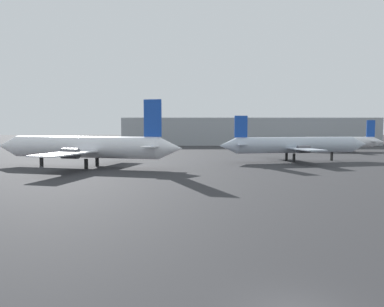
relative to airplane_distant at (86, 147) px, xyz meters
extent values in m
cylinder|color=white|center=(-0.25, 0.06, 0.01)|extent=(26.52, 9.87, 3.65)
cone|color=white|center=(-15.02, 3.70, 0.01)|extent=(4.77, 4.50, 3.65)
cone|color=white|center=(14.52, -3.58, 0.01)|extent=(4.77, 4.50, 3.65)
cube|color=white|center=(1.03, -0.25, -0.54)|extent=(10.66, 27.41, 0.22)
cube|color=white|center=(12.13, -2.99, 0.37)|extent=(3.98, 8.01, 0.15)
cube|color=#1947B2|center=(11.68, -2.88, 4.82)|extent=(2.92, 0.97, 5.98)
cylinder|color=#4C4C54|center=(-0.97, -5.08, -0.72)|extent=(3.07, 2.26, 1.65)
cylinder|color=#4C4C54|center=(1.50, 4.95, -0.72)|extent=(3.07, 2.26, 1.65)
cube|color=black|center=(-8.46, 2.09, -2.62)|extent=(0.56, 0.56, 1.59)
cube|color=black|center=(0.59, -2.04, -2.62)|extent=(0.56, 0.56, 1.59)
cube|color=black|center=(1.47, 1.53, -2.62)|extent=(0.56, 0.56, 1.59)
cylinder|color=#B2BCCC|center=(38.64, 10.36, -0.15)|extent=(24.75, 8.05, 3.14)
cone|color=#B2BCCC|center=(52.38, 13.20, -0.15)|extent=(4.02, 3.77, 3.14)
cone|color=#B2BCCC|center=(24.89, 7.52, -0.15)|extent=(4.02, 3.77, 3.14)
cube|color=#B2BCCC|center=(37.43, 10.11, -0.62)|extent=(7.54, 20.80, 0.19)
cube|color=#B2BCCC|center=(26.97, 7.95, 0.17)|extent=(3.22, 6.92, 0.13)
cube|color=#1947B2|center=(27.36, 8.03, 3.49)|extent=(2.54, 0.75, 4.13)
cylinder|color=#4C4C54|center=(37.36, 14.08, -0.77)|extent=(2.62, 1.88, 1.43)
cylinder|color=#4C4C54|center=(38.94, 6.44, -0.77)|extent=(2.62, 1.88, 1.43)
cube|color=black|center=(46.35, 11.95, -2.56)|extent=(0.47, 0.47, 1.70)
cube|color=black|center=(37.11, 11.67, -2.56)|extent=(0.47, 0.47, 1.70)
cube|color=black|center=(37.75, 8.55, -2.56)|extent=(0.47, 0.47, 1.70)
cylinder|color=white|center=(59.04, 39.34, -0.72)|extent=(18.32, 3.00, 2.78)
cone|color=white|center=(48.37, 39.47, -0.72)|extent=(3.09, 2.82, 2.78)
cone|color=white|center=(69.72, 39.22, -0.72)|extent=(3.09, 2.82, 2.78)
cube|color=white|center=(59.96, 39.33, -1.14)|extent=(3.05, 16.90, 0.17)
cube|color=white|center=(67.83, 39.24, -0.44)|extent=(1.78, 5.99, 0.11)
cube|color=#1947B2|center=(67.48, 39.24, 2.97)|extent=(2.28, 0.24, 4.61)
cylinder|color=#4C4C54|center=(59.37, 36.14, -1.28)|extent=(2.15, 1.31, 1.28)
cylinder|color=#4C4C54|center=(59.45, 42.54, -1.28)|extent=(2.15, 1.31, 1.28)
cube|color=black|center=(53.19, 39.42, -2.76)|extent=(0.36, 0.36, 1.30)
cube|color=black|center=(59.94, 37.91, -2.76)|extent=(0.36, 0.36, 1.30)
cube|color=black|center=(59.98, 40.76, -2.76)|extent=(0.36, 0.36, 1.30)
cube|color=#999EA3|center=(39.81, 82.57, 1.67)|extent=(94.90, 24.50, 10.17)
camera|label=1|loc=(18.01, -61.54, 3.40)|focal=34.06mm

